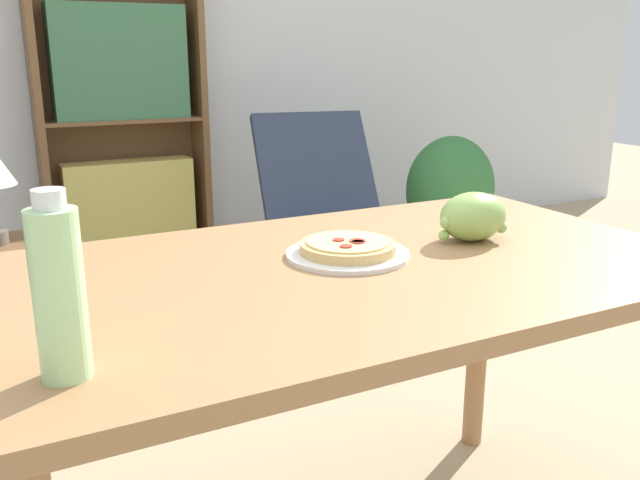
# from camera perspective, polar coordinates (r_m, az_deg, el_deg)

# --- Properties ---
(wall_back) EXTENTS (8.00, 0.05, 2.60)m
(wall_back) POSITION_cam_1_polar(r_m,az_deg,el_deg) (3.94, -17.75, 16.66)
(wall_back) COLOR silver
(wall_back) RESTS_ON ground_plane
(dining_table) EXTENTS (1.40, 0.81, 0.77)m
(dining_table) POSITION_cam_1_polar(r_m,az_deg,el_deg) (1.37, 2.78, -5.93)
(dining_table) COLOR #A37549
(dining_table) RESTS_ON ground_plane
(pizza_on_plate) EXTENTS (0.25, 0.25, 0.04)m
(pizza_on_plate) POSITION_cam_1_polar(r_m,az_deg,el_deg) (1.38, 2.34, -0.83)
(pizza_on_plate) COLOR white
(pizza_on_plate) RESTS_ON dining_table
(grape_bunch) EXTENTS (0.17, 0.12, 0.11)m
(grape_bunch) POSITION_cam_1_polar(r_m,az_deg,el_deg) (1.53, 12.76, 1.93)
(grape_bunch) COLOR #93BC5B
(grape_bunch) RESTS_ON dining_table
(drink_bottle) EXTENTS (0.06, 0.06, 0.24)m
(drink_bottle) POSITION_cam_1_polar(r_m,az_deg,el_deg) (0.90, -21.13, -4.09)
(drink_bottle) COLOR #B7EAA3
(drink_bottle) RESTS_ON dining_table
(lounge_chair_far) EXTENTS (0.69, 0.85, 0.88)m
(lounge_chair_far) POSITION_cam_1_polar(r_m,az_deg,el_deg) (3.32, 0.56, 0.03)
(lounge_chair_far) COLOR slate
(lounge_chair_far) RESTS_ON ground_plane
(bookshelf) EXTENTS (0.87, 0.25, 1.65)m
(bookshelf) POSITION_cam_1_polar(r_m,az_deg,el_deg) (3.81, -16.17, 8.57)
(bookshelf) COLOR brown
(bookshelf) RESTS_ON ground_plane
(side_table) EXTENTS (0.34, 0.34, 0.53)m
(side_table) POSITION_cam_1_polar(r_m,az_deg,el_deg) (2.69, -25.21, -5.79)
(side_table) COLOR brown
(side_table) RESTS_ON ground_plane
(potted_plant_floor) EXTENTS (0.52, 0.44, 0.73)m
(potted_plant_floor) POSITION_cam_1_polar(r_m,az_deg,el_deg) (3.91, 10.89, 3.76)
(potted_plant_floor) COLOR #8E5B42
(potted_plant_floor) RESTS_ON ground_plane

